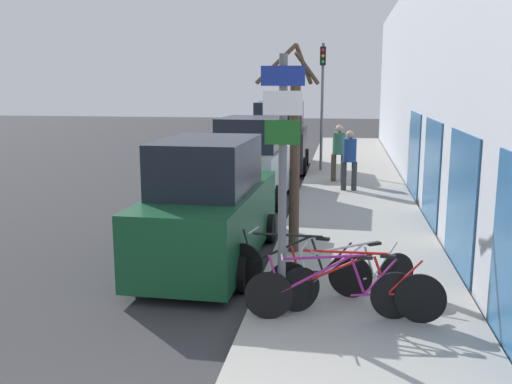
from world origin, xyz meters
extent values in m
plane|color=#333335|center=(0.00, 11.20, 0.00)|extent=(80.00, 80.00, 0.00)
cube|color=#9E9B93|center=(2.60, 14.00, 0.07)|extent=(3.20, 32.00, 0.15)
cube|color=#B2B7C1|center=(4.35, 14.00, 3.25)|extent=(0.20, 32.00, 6.50)
cube|color=#26598C|center=(4.23, 6.27, 1.31)|extent=(0.03, 2.27, 2.31)
cube|color=#26598C|center=(4.23, 9.62, 1.31)|extent=(0.03, 2.27, 2.31)
cube|color=#26598C|center=(4.23, 12.97, 1.31)|extent=(0.03, 2.27, 2.31)
cylinder|color=#595B60|center=(1.49, 3.79, 1.89)|extent=(0.11, 0.11, 3.47)
cube|color=navy|center=(1.49, 3.73, 3.35)|extent=(0.55, 0.02, 0.25)
cube|color=white|center=(1.49, 3.73, 3.01)|extent=(0.50, 0.02, 0.31)
cube|color=#19591E|center=(1.49, 3.73, 2.64)|extent=(0.46, 0.02, 0.31)
cylinder|color=black|center=(1.33, 3.64, 0.48)|extent=(0.65, 0.13, 0.65)
cylinder|color=black|center=(2.99, 3.89, 0.48)|extent=(0.65, 0.13, 0.65)
cylinder|color=#8C1E72|center=(1.96, 3.74, 0.78)|extent=(0.94, 0.18, 0.54)
cylinder|color=#8C1E72|center=(2.04, 3.75, 1.01)|extent=(1.09, 0.20, 0.09)
cylinder|color=#8C1E72|center=(2.50, 3.82, 0.76)|extent=(0.20, 0.07, 0.47)
cylinder|color=#8C1E72|center=(2.70, 3.85, 0.50)|extent=(0.59, 0.12, 0.08)
cylinder|color=#8C1E72|center=(2.79, 3.86, 0.73)|extent=(0.44, 0.09, 0.53)
cylinder|color=#8C1E72|center=(1.42, 3.65, 0.76)|extent=(0.20, 0.06, 0.57)
cube|color=black|center=(2.58, 3.83, 1.00)|extent=(0.21, 0.11, 0.04)
cylinder|color=#99999E|center=(1.50, 3.67, 1.03)|extent=(0.09, 0.44, 0.02)
cylinder|color=black|center=(1.58, 4.07, 0.48)|extent=(0.67, 0.13, 0.67)
cylinder|color=black|center=(3.31, 3.82, 0.48)|extent=(0.67, 0.13, 0.67)
cylinder|color=red|center=(2.23, 3.97, 0.79)|extent=(0.97, 0.18, 0.55)
cylinder|color=red|center=(2.32, 3.96, 1.03)|extent=(1.13, 0.20, 0.09)
cylinder|color=red|center=(2.80, 3.89, 0.77)|extent=(0.21, 0.07, 0.48)
cylinder|color=red|center=(3.01, 3.86, 0.51)|extent=(0.61, 0.12, 0.08)
cylinder|color=red|center=(3.10, 3.85, 0.74)|extent=(0.46, 0.09, 0.54)
cylinder|color=red|center=(1.67, 4.06, 0.77)|extent=(0.21, 0.06, 0.58)
cube|color=black|center=(2.88, 3.88, 1.02)|extent=(0.21, 0.11, 0.04)
cylinder|color=#99999E|center=(1.76, 4.04, 1.05)|extent=(0.09, 0.44, 0.02)
cylinder|color=black|center=(1.71, 3.96, 0.47)|extent=(0.55, 0.37, 0.64)
cylinder|color=black|center=(3.08, 4.83, 0.47)|extent=(0.55, 0.37, 0.64)
cylinder|color=#B7B7BC|center=(2.23, 4.28, 0.76)|extent=(0.79, 0.52, 0.52)
cylinder|color=#B7B7BC|center=(2.30, 4.33, 0.98)|extent=(0.91, 0.60, 0.08)
cylinder|color=#B7B7BC|center=(2.67, 4.57, 0.74)|extent=(0.18, 0.14, 0.46)
cylinder|color=#B7B7BC|center=(2.84, 4.68, 0.49)|extent=(0.50, 0.33, 0.08)
cylinder|color=#B7B7BC|center=(2.91, 4.72, 0.71)|extent=(0.38, 0.25, 0.51)
cylinder|color=#B7B7BC|center=(1.78, 4.00, 0.74)|extent=(0.18, 0.13, 0.55)
cube|color=black|center=(2.74, 4.61, 0.98)|extent=(0.21, 0.18, 0.04)
cylinder|color=#99999E|center=(1.85, 4.04, 1.01)|extent=(0.26, 0.38, 0.02)
cylinder|color=black|center=(0.76, 4.95, 0.48)|extent=(0.65, 0.17, 0.65)
cylinder|color=black|center=(2.41, 4.60, 0.48)|extent=(0.65, 0.17, 0.65)
cylinder|color=black|center=(1.38, 4.82, 0.78)|extent=(0.93, 0.23, 0.54)
cylinder|color=black|center=(1.46, 4.80, 1.01)|extent=(1.08, 0.26, 0.08)
cylinder|color=black|center=(1.92, 4.71, 0.75)|extent=(0.21, 0.08, 0.47)
cylinder|color=black|center=(2.12, 4.66, 0.50)|extent=(0.59, 0.15, 0.08)
cylinder|color=black|center=(2.21, 4.65, 0.73)|extent=(0.44, 0.12, 0.52)
cylinder|color=black|center=(0.84, 4.93, 0.75)|extent=(0.20, 0.07, 0.56)
cube|color=black|center=(2.00, 4.69, 1.00)|extent=(0.21, 0.12, 0.04)
cylinder|color=#99999E|center=(0.93, 4.91, 1.03)|extent=(0.11, 0.44, 0.02)
cube|color=#144728|center=(-0.11, 6.43, 0.77)|extent=(1.81, 4.73, 1.21)
cube|color=black|center=(-0.12, 6.24, 1.83)|extent=(1.59, 2.47, 0.92)
cylinder|color=black|center=(-0.93, 7.91, 0.30)|extent=(0.23, 0.61, 0.60)
cylinder|color=black|center=(0.78, 7.86, 0.30)|extent=(0.23, 0.61, 0.60)
cylinder|color=black|center=(-1.00, 5.00, 0.30)|extent=(0.23, 0.61, 0.60)
cylinder|color=black|center=(0.71, 4.96, 0.30)|extent=(0.23, 0.61, 0.60)
cube|color=#B2B7BC|center=(-0.24, 12.18, 0.81)|extent=(2.02, 4.26, 1.25)
cube|color=black|center=(-0.24, 12.01, 1.89)|extent=(1.73, 2.26, 0.91)
cylinder|color=black|center=(-1.05, 13.52, 0.34)|extent=(0.26, 0.69, 0.68)
cylinder|color=black|center=(0.73, 13.42, 0.34)|extent=(0.26, 0.69, 0.68)
cylinder|color=black|center=(-1.20, 10.94, 0.34)|extent=(0.26, 0.69, 0.68)
cylinder|color=black|center=(0.58, 10.84, 0.34)|extent=(0.26, 0.69, 0.68)
cube|color=black|center=(-0.13, 17.94, 0.89)|extent=(2.06, 4.52, 1.40)
cube|color=black|center=(-0.12, 17.76, 2.08)|extent=(1.79, 2.38, 1.00)
cylinder|color=black|center=(-1.13, 19.28, 0.34)|extent=(0.25, 0.69, 0.68)
cylinder|color=black|center=(0.77, 19.35, 0.34)|extent=(0.25, 0.69, 0.68)
cylinder|color=black|center=(-1.03, 16.52, 0.34)|extent=(0.25, 0.69, 0.68)
cylinder|color=black|center=(0.87, 16.59, 0.34)|extent=(0.25, 0.69, 0.68)
cylinder|color=#4C3D2D|center=(2.27, 14.82, 0.59)|extent=(0.17, 0.17, 0.88)
cylinder|color=#4C3D2D|center=(1.96, 14.83, 0.59)|extent=(0.17, 0.17, 0.88)
cylinder|color=#33664C|center=(2.12, 14.82, 1.38)|extent=(0.40, 0.40, 0.70)
sphere|color=tan|center=(2.12, 14.82, 1.85)|extent=(0.24, 0.24, 0.24)
cylinder|color=#333338|center=(2.29, 13.29, 0.58)|extent=(0.16, 0.16, 0.85)
cylinder|color=#333338|center=(2.59, 13.28, 0.58)|extent=(0.16, 0.16, 0.85)
cylinder|color=navy|center=(2.44, 13.29, 1.34)|extent=(0.39, 0.39, 0.68)
sphere|color=tan|center=(2.44, 13.29, 1.79)|extent=(0.23, 0.23, 0.23)
cylinder|color=#4C3828|center=(1.38, 6.84, 1.70)|extent=(0.19, 0.19, 3.11)
cylinder|color=#4C3828|center=(1.05, 6.73, 3.60)|extent=(0.75, 0.31, 0.73)
cylinder|color=#4C3828|center=(1.50, 7.09, 3.60)|extent=(0.33, 0.58, 0.72)
cylinder|color=#4C3828|center=(1.57, 7.09, 3.52)|extent=(0.46, 0.58, 0.59)
cylinder|color=#595B60|center=(1.46, 17.19, 2.40)|extent=(0.10, 0.10, 4.50)
cube|color=black|center=(1.46, 17.09, 4.20)|extent=(0.20, 0.16, 0.64)
sphere|color=red|center=(1.46, 17.00, 4.40)|extent=(0.11, 0.11, 0.11)
sphere|color=orange|center=(1.46, 17.00, 4.20)|extent=(0.11, 0.11, 0.11)
sphere|color=green|center=(1.46, 17.00, 4.00)|extent=(0.11, 0.11, 0.11)
camera|label=1|loc=(2.26, -3.49, 3.25)|focal=40.00mm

